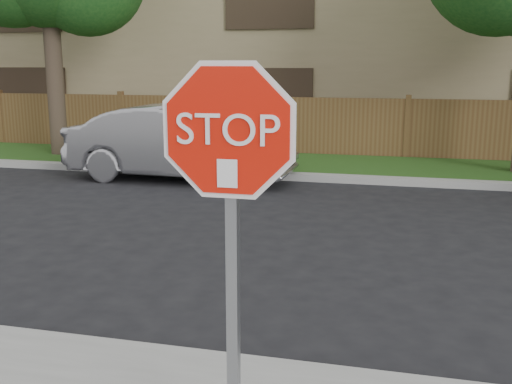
# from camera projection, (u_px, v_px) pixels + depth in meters

# --- Properties ---
(ground) EXTENTS (90.00, 90.00, 0.00)m
(ground) POSITION_uv_depth(u_px,v_px,m) (401.00, 384.00, 4.74)
(ground) COLOR black
(ground) RESTS_ON ground
(far_curb) EXTENTS (70.00, 0.30, 0.15)m
(far_curb) POSITION_uv_depth(u_px,v_px,m) (405.00, 181.00, 12.46)
(far_curb) COLOR gray
(far_curb) RESTS_ON ground
(grass_strip) EXTENTS (70.00, 3.00, 0.12)m
(grass_strip) POSITION_uv_depth(u_px,v_px,m) (405.00, 169.00, 14.03)
(grass_strip) COLOR #1E4714
(grass_strip) RESTS_ON ground
(fence) EXTENTS (70.00, 0.12, 1.60)m
(fence) POSITION_uv_depth(u_px,v_px,m) (407.00, 130.00, 15.39)
(fence) COLOR #55381E
(fence) RESTS_ON ground
(apartment_building) EXTENTS (35.20, 9.20, 7.20)m
(apartment_building) POSITION_uv_depth(u_px,v_px,m) (411.00, 31.00, 20.13)
(apartment_building) COLOR #94835B
(apartment_building) RESTS_ON ground
(stop_sign) EXTENTS (1.01, 0.13, 2.55)m
(stop_sign) POSITION_uv_depth(u_px,v_px,m) (230.00, 191.00, 3.18)
(stop_sign) COLOR gray
(stop_sign) RESTS_ON sidewalk_near
(sedan_left) EXTENTS (4.90, 1.80, 1.60)m
(sedan_left) POSITION_uv_depth(u_px,v_px,m) (181.00, 143.00, 12.90)
(sedan_left) COLOR #A09FA4
(sedan_left) RESTS_ON ground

